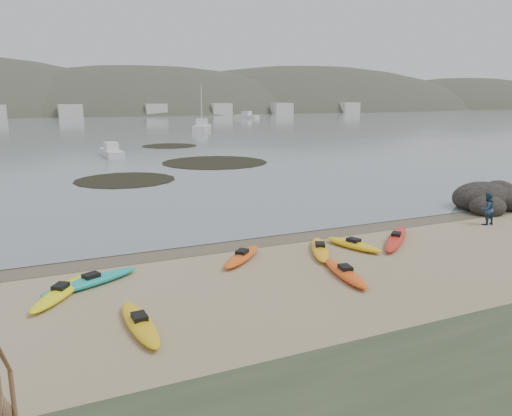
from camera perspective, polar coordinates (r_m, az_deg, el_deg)
name	(u,v)px	position (r m, az deg, el deg)	size (l,w,h in m)	color
ground	(256,239)	(23.80, 0.00, -3.52)	(600.00, 600.00, 0.00)	tan
wet_sand	(259,240)	(23.54, 0.30, -3.70)	(60.00, 60.00, 0.00)	brown
water	(45,107)	(321.04, -23.00, 10.56)	(1200.00, 1200.00, 0.00)	slate
kayaks	(260,265)	(19.63, 0.45, -6.59)	(17.79, 7.56, 0.34)	yellow
person_east	(487,209)	(28.85, 24.89, -0.09)	(0.83, 0.64, 1.70)	navy
rock_cluster	(492,203)	(33.53, 25.36, 0.48)	(5.45, 4.04, 1.93)	black
kelp_mats	(182,161)	(52.21, -8.46, 5.29)	(19.53, 33.34, 0.04)	black
moored_boats	(88,128)	(103.63, -18.68, 8.70)	(102.78, 88.53, 1.20)	silver
far_hills	(155,149)	(221.42, -11.50, 6.62)	(550.00, 135.00, 80.00)	#384235
far_town	(82,111)	(166.61, -19.29, 10.43)	(199.00, 5.00, 4.00)	beige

